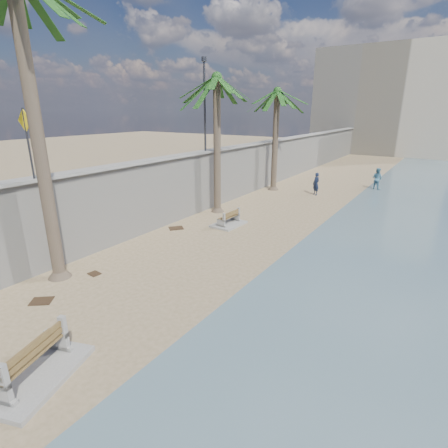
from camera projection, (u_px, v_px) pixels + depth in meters
The scene contains 15 objects.
ground_plane at pixel (102, 333), 9.78m from camera, with size 140.00×140.00×0.00m, color #987F5D.
seawall at pixel (264, 165), 27.84m from camera, with size 0.45×70.00×3.50m, color gray.
wall_cap at pixel (265, 142), 27.28m from camera, with size 0.80×70.00×0.12m, color gray.
end_building at pixel (387, 102), 49.98m from camera, with size 18.00×12.00×14.00m, color #B7AA93.
bench_near at pixel (30, 361), 8.02m from camera, with size 2.35×2.83×1.02m.
bench_far at pixel (229, 219), 18.80m from camera, with size 1.37×1.93×0.78m.
palm_mid at pixel (217, 79), 19.09m from camera, with size 5.00×5.00×8.54m.
palm_back at pixel (277, 93), 25.11m from camera, with size 5.00×5.00×8.12m.
pedestrian_sign at pixel (27, 134), 11.97m from camera, with size 0.78×0.07×2.40m.
streetlight at pixel (205, 97), 19.91m from camera, with size 0.28×0.28×5.12m.
person_a at pixel (316, 182), 25.34m from camera, with size 0.67×0.46×1.87m, color #141E39.
person_b at pixel (377, 177), 27.21m from camera, with size 0.89×0.69×1.85m, color teal.
debris_b at pixel (42, 301), 11.37m from camera, with size 0.66×0.53×0.03m, color #382616.
debris_c at pixel (176, 228), 18.38m from camera, with size 0.73×0.59×0.03m, color #382616.
debris_d at pixel (94, 274), 13.27m from camera, with size 0.45×0.36×0.03m, color #382616.
Camera 1 is at (7.43, -5.11, 5.95)m, focal length 28.00 mm.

